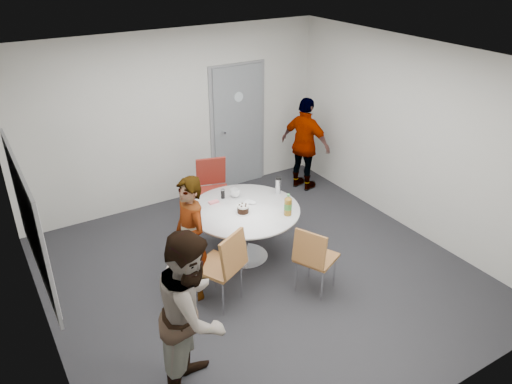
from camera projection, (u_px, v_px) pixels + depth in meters
floor at (260, 274)px, 6.39m from camera, size 5.00×5.00×0.00m
ceiling at (260, 62)px, 5.16m from camera, size 5.00×5.00×0.00m
wall_back at (175, 119)px, 7.68m from camera, size 5.00×0.00×5.00m
wall_left at (31, 239)px, 4.62m from camera, size 0.00×5.00×5.00m
wall_right at (413, 139)px, 6.93m from camera, size 0.00×5.00×5.00m
wall_front at (429, 298)px, 3.87m from camera, size 5.00×0.00×5.00m
door at (238, 127)px, 8.32m from camera, size 1.02×0.17×2.12m
whiteboard at (29, 220)px, 4.74m from camera, size 0.04×1.90×1.25m
table at (246, 215)px, 6.45m from camera, size 1.43×1.43×1.03m
chair_near_left at (225, 262)px, 5.60m from camera, size 0.63×0.65×0.97m
chair_near_right at (313, 255)px, 5.81m from camera, size 0.59×0.57×0.89m
chair_far at (213, 184)px, 7.37m from camera, size 0.57×0.61×0.97m
person_main at (191, 239)px, 5.70m from camera, size 0.39×0.57×1.54m
person_left at (193, 313)px, 4.47m from camera, size 1.01×1.04×1.69m
person_right at (305, 145)px, 8.24m from camera, size 0.68×1.00×1.58m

